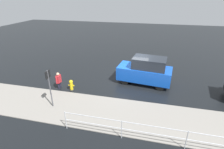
% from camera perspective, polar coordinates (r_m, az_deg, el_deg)
% --- Properties ---
extents(ground_plane, '(60.00, 60.00, 0.00)m').
position_cam_1_polar(ground_plane, '(13.66, 5.89, -2.37)').
color(ground_plane, black).
extents(kerb_strip, '(24.00, 3.20, 0.04)m').
position_cam_1_polar(kerb_strip, '(10.13, 2.49, -12.93)').
color(kerb_strip, gray).
rests_on(kerb_strip, ground).
extents(moving_hatchback, '(4.08, 2.16, 2.06)m').
position_cam_1_polar(moving_hatchback, '(13.21, 10.91, 1.22)').
color(moving_hatchback, blue).
rests_on(moving_hatchback, ground).
extents(fire_hydrant, '(0.42, 0.31, 0.80)m').
position_cam_1_polar(fire_hydrant, '(12.58, -13.14, -3.43)').
color(fire_hydrant, gold).
rests_on(fire_hydrant, ground).
extents(pedestrian, '(0.27, 0.57, 1.22)m').
position_cam_1_polar(pedestrian, '(12.98, -17.05, -1.59)').
color(pedestrian, '#B2262D').
rests_on(pedestrian, ground).
extents(metal_railing, '(8.50, 0.04, 1.05)m').
position_cam_1_polar(metal_railing, '(8.28, 13.33, -17.52)').
color(metal_railing, '#B7BABF').
rests_on(metal_railing, ground).
extents(sign_post, '(0.07, 0.44, 2.40)m').
position_cam_1_polar(sign_post, '(10.56, -19.80, -2.83)').
color(sign_post, '#4C4C51').
rests_on(sign_post, ground).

